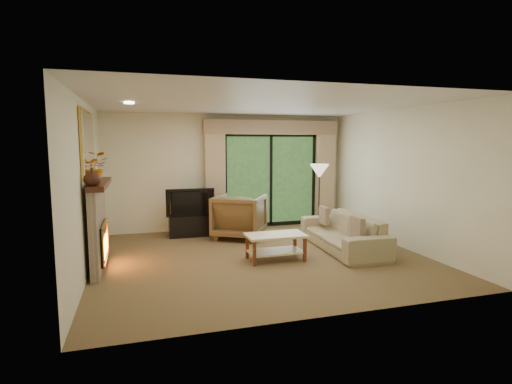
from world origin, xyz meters
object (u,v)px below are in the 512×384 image
object	(u,v)px
media_console	(190,226)
armchair	(240,216)
sofa	(343,232)
coffee_table	(276,247)

from	to	relation	value
media_console	armchair	bearing A→B (deg)	-25.00
media_console	sofa	bearing A→B (deg)	-35.29
sofa	media_console	bearing A→B (deg)	-123.13
armchair	sofa	size ratio (longest dim) A/B	0.46
coffee_table	sofa	bearing A→B (deg)	12.66
armchair	coffee_table	bearing A→B (deg)	126.83
sofa	coffee_table	bearing A→B (deg)	-74.72
armchair	media_console	bearing A→B (deg)	4.72
armchair	coffee_table	size ratio (longest dim) A/B	1.01
media_console	sofa	size ratio (longest dim) A/B	0.41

